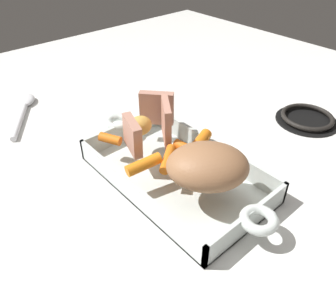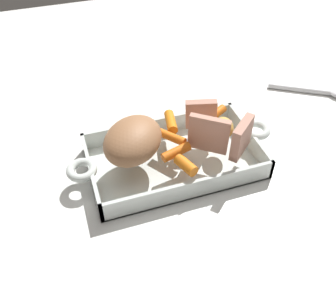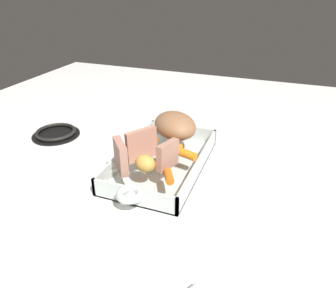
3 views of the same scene
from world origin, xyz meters
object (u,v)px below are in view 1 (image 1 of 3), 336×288
object	(u,v)px
roasting_dish	(175,173)
roast_slice_thick	(157,108)
baby_carrot_southwest	(144,164)
roast_slice_outer	(166,122)
baby_carrot_center_left	(188,150)
baby_carrot_southeast	(201,139)
pork_roast	(208,166)
baby_carrot_northwest	(110,139)
potato_golden_large	(140,126)
roast_slice_thin	(132,135)
baby_carrot_northeast	(168,159)
serving_spoon	(24,108)
stove_burner_rear	(307,118)

from	to	relation	value
roasting_dish	roast_slice_thick	size ratio (longest dim) A/B	6.14
baby_carrot_southwest	roast_slice_outer	bearing A→B (deg)	-63.67
baby_carrot_center_left	baby_carrot_southeast	size ratio (longest dim) A/B	1.27
pork_roast	baby_carrot_northwest	distance (m)	0.22
roasting_dish	pork_roast	bearing A→B (deg)	176.35
baby_carrot_southwest	roasting_dish	bearing A→B (deg)	-103.00
potato_golden_large	roast_slice_thick	bearing A→B (deg)	-77.18
roast_slice_thin	potato_golden_large	size ratio (longest dim) A/B	1.29
roast_slice_thin	baby_carrot_center_left	bearing A→B (deg)	-138.83
baby_carrot_southeast	baby_carrot_northeast	bearing A→B (deg)	91.35
serving_spoon	baby_carrot_northeast	bearing A→B (deg)	-136.98
baby_carrot_center_left	baby_carrot_southeast	distance (m)	0.04
potato_golden_large	baby_carrot_southwest	bearing A→B (deg)	145.27
pork_roast	baby_carrot_southwest	xyz separation A→B (m)	(0.10, 0.06, -0.03)
baby_carrot_center_left	pork_roast	bearing A→B (deg)	157.23
roast_slice_thick	serving_spoon	distance (m)	0.39
stove_burner_rear	baby_carrot_northeast	bearing A→B (deg)	82.35
baby_carrot_southwest	baby_carrot_southeast	bearing A→B (deg)	-95.49
potato_golden_large	stove_burner_rear	bearing A→B (deg)	-112.93
baby_carrot_southwest	roast_slice_thin	bearing A→B (deg)	-19.58
roast_slice_thin	baby_carrot_northwest	xyz separation A→B (m)	(0.05, 0.02, -0.02)
roasting_dish	roast_slice_thin	world-z (taller)	roast_slice_thin
roast_slice_thick	stove_burner_rear	size ratio (longest dim) A/B	0.48
roast_slice_thin	baby_carrot_center_left	size ratio (longest dim) A/B	1.08
serving_spoon	roast_slice_outer	bearing A→B (deg)	-128.63
pork_roast	baby_carrot_southwest	size ratio (longest dim) A/B	2.09
baby_carrot_northwest	baby_carrot_southwest	xyz separation A→B (m)	(-0.11, 0.00, 0.00)
baby_carrot_center_left	stove_burner_rear	size ratio (longest dim) A/B	0.40
roast_slice_outer	stove_burner_rear	bearing A→B (deg)	-107.95
roast_slice_thin	baby_carrot_northeast	world-z (taller)	roast_slice_thin
baby_carrot_southeast	roast_slice_outer	bearing A→B (deg)	33.59
stove_burner_rear	baby_carrot_center_left	bearing A→B (deg)	82.12
baby_carrot_northwest	baby_carrot_northeast	world-z (taller)	same
roasting_dish	pork_roast	distance (m)	0.11
baby_carrot_southwest	potato_golden_large	world-z (taller)	potato_golden_large
baby_carrot_southeast	serving_spoon	world-z (taller)	baby_carrot_southeast
pork_roast	stove_burner_rear	bearing A→B (deg)	-85.89
roast_slice_thick	stove_burner_rear	bearing A→B (deg)	-117.84
baby_carrot_southwest	baby_carrot_southeast	world-z (taller)	baby_carrot_southwest
roasting_dish	stove_burner_rear	distance (m)	0.40
stove_burner_rear	serving_spoon	bearing A→B (deg)	44.55
baby_carrot_northwest	serving_spoon	world-z (taller)	baby_carrot_northwest
roasting_dish	pork_roast	xyz separation A→B (m)	(-0.09, 0.01, 0.07)
roast_slice_outer	stove_burner_rear	world-z (taller)	roast_slice_outer
baby_carrot_northeast	serving_spoon	xyz separation A→B (m)	(0.47, 0.10, -0.05)
roast_slice_thin	baby_carrot_southeast	distance (m)	0.14
roast_slice_thin	baby_carrot_northwest	size ratio (longest dim) A/B	1.46
roast_slice_outer	serving_spoon	size ratio (longest dim) A/B	0.40
roast_slice_outer	roast_slice_thin	bearing A→B (deg)	79.23
potato_golden_large	stove_burner_rear	world-z (taller)	potato_golden_large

